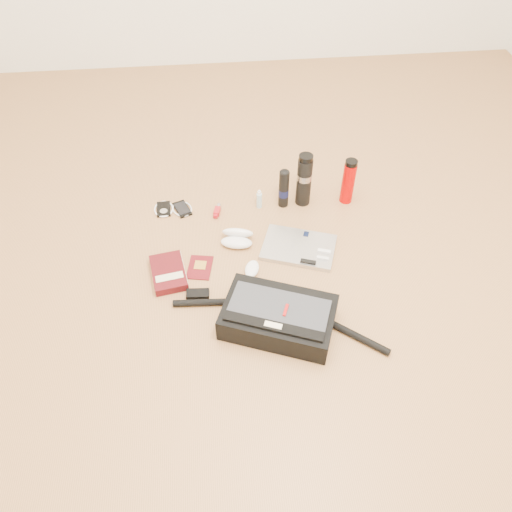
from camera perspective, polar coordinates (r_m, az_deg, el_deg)
The scene contains 14 objects.
ground at distance 2.06m, azimuth 0.42°, elevation -2.73°, with size 4.00×4.00×0.00m, color #A17143.
messenger_bag at distance 1.88m, azimuth 2.52°, elevation -6.94°, with size 0.79×0.40×0.12m.
laptop at distance 2.18m, azimuth 4.93°, elevation 0.97°, with size 0.36×0.31×0.03m.
book at distance 2.10m, azimuth -9.93°, elevation -1.89°, with size 0.17×0.22×0.04m.
passport at distance 2.12m, azimuth -6.43°, elevation -1.29°, with size 0.12×0.15×0.01m.
mouse at distance 2.08m, azimuth -0.47°, elevation -1.49°, with size 0.08×0.11×0.03m.
sunglasses_case at distance 2.20m, azimuth -2.17°, elevation 2.10°, with size 0.16×0.14×0.08m.
ipod at distance 2.41m, azimuth -10.50°, elevation 5.30°, with size 0.10×0.11×0.01m.
phone at distance 2.40m, azimuth -8.44°, elevation 5.36°, with size 0.12×0.13×0.01m.
inhaler at distance 2.36m, azimuth -4.46°, elevation 5.17°, with size 0.04×0.09×0.02m.
spray_bottle at distance 2.37m, azimuth 0.37°, elevation 6.45°, with size 0.03×0.03×0.10m.
aerosol_can at distance 2.34m, azimuth 3.20°, elevation 7.75°, with size 0.05×0.05×0.20m.
thermos_black at distance 2.35m, azimuth 5.53°, elevation 8.68°, with size 0.09×0.09×0.27m.
thermos_red at distance 2.40m, azimuth 10.52°, elevation 8.37°, with size 0.08×0.08×0.23m.
Camera 1 is at (-0.16, -1.35, 1.56)m, focal length 35.00 mm.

